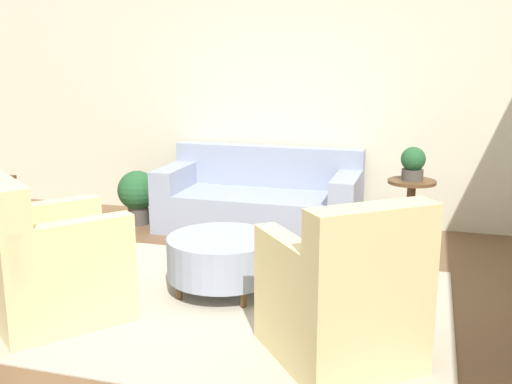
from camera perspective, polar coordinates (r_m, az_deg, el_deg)
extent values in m
plane|color=brown|center=(4.51, -3.86, -10.72)|extent=(16.00, 16.00, 0.00)
cube|color=beige|center=(6.60, 3.68, 9.36)|extent=(8.98, 0.12, 2.80)
cube|color=#B2A893|center=(4.51, -3.86, -10.66)|extent=(3.37, 2.36, 0.01)
cube|color=#8E99B2|center=(6.29, 0.27, -1.86)|extent=(2.08, 0.92, 0.41)
cube|color=#8E99B2|center=(6.53, 1.15, 2.51)|extent=(2.08, 0.20, 0.44)
cube|color=#8E99B2|center=(6.50, -7.58, 1.46)|extent=(0.24, 0.88, 0.24)
cube|color=#8E99B2|center=(6.01, 8.67, 0.48)|extent=(0.24, 0.88, 0.24)
cube|color=brown|center=(5.94, -0.89, -4.50)|extent=(1.87, 0.05, 0.06)
cube|color=beige|center=(4.44, -18.27, -8.55)|extent=(1.12, 1.14, 0.44)
cube|color=beige|center=(4.22, -23.01, -2.81)|extent=(0.71, 0.63, 0.58)
cube|color=beige|center=(4.05, -17.10, -4.89)|extent=(0.62, 0.72, 0.32)
cube|color=beige|center=(4.61, -19.48, -2.88)|extent=(0.62, 0.72, 0.32)
cube|color=brown|center=(4.63, -13.33, -9.90)|extent=(0.56, 0.46, 0.06)
cube|color=beige|center=(3.75, 7.82, -12.06)|extent=(1.12, 1.14, 0.44)
cube|color=beige|center=(3.31, 10.95, -6.17)|extent=(0.71, 0.63, 0.58)
cube|color=beige|center=(3.79, 11.88, -5.82)|extent=(0.62, 0.72, 0.32)
cube|color=beige|center=(3.49, 3.45, -7.18)|extent=(0.62, 0.72, 0.32)
cube|color=brown|center=(4.15, 4.92, -12.35)|extent=(0.56, 0.46, 0.06)
cylinder|color=#8E99B2|center=(4.66, -3.27, -6.14)|extent=(0.85, 0.85, 0.31)
cylinder|color=brown|center=(4.61, -7.32, -9.36)|extent=(0.05, 0.05, 0.12)
cylinder|color=brown|center=(4.44, -1.20, -10.13)|extent=(0.05, 0.05, 0.12)
cylinder|color=brown|center=(5.04, -5.01, -7.29)|extent=(0.05, 0.05, 0.12)
cylinder|color=brown|center=(4.89, 0.60, -7.89)|extent=(0.05, 0.05, 0.12)
cylinder|color=brown|center=(5.78, 14.62, 0.95)|extent=(0.45, 0.45, 0.03)
cylinder|color=brown|center=(5.86, 14.44, -2.23)|extent=(0.08, 0.08, 0.64)
cylinder|color=brown|center=(5.94, 14.28, -5.05)|extent=(0.25, 0.25, 0.03)
cylinder|color=#4C4742|center=(5.77, 14.66, 1.60)|extent=(0.20, 0.20, 0.10)
sphere|color=#23562D|center=(5.74, 14.75, 3.06)|extent=(0.23, 0.23, 0.23)
cylinder|color=#4C4742|center=(6.67, -11.13, -2.17)|extent=(0.22, 0.22, 0.20)
sphere|color=#23562D|center=(6.60, -11.24, 0.17)|extent=(0.43, 0.43, 0.43)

